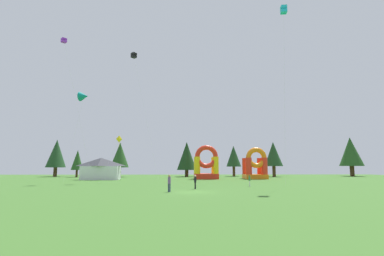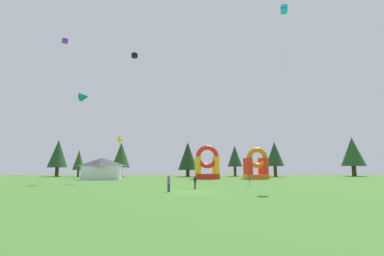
% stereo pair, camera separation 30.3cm
% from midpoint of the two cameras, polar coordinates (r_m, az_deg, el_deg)
% --- Properties ---
extents(ground_plane, '(120.00, 120.00, 0.00)m').
position_cam_midpoint_polar(ground_plane, '(30.21, 0.05, -13.18)').
color(ground_plane, '#3D6B28').
extents(kite_black_box, '(6.50, 5.48, 25.15)m').
position_cam_midpoint_polar(kite_black_box, '(57.81, -12.14, 14.48)').
color(kite_black_box, black).
rests_on(kite_black_box, ground_plane).
extents(kite_yellow_diamond, '(3.50, 0.72, 7.68)m').
position_cam_midpoint_polar(kite_yellow_diamond, '(48.20, -15.03, -2.36)').
color(kite_yellow_diamond, yellow).
rests_on(kite_yellow_diamond, ground_plane).
extents(kite_purple_box, '(5.64, 5.60, 27.33)m').
position_cam_midpoint_polar(kite_purple_box, '(61.16, -25.19, 16.06)').
color(kite_purple_box, purple).
rests_on(kite_purple_box, ground_plane).
extents(kite_cyan_box, '(0.99, 4.40, 25.73)m').
position_cam_midpoint_polar(kite_cyan_box, '(45.12, 18.32, 22.23)').
color(kite_cyan_box, '#19B7CC').
rests_on(kite_cyan_box, ground_plane).
extents(kite_teal_delta, '(1.74, 5.13, 15.38)m').
position_cam_midpoint_polar(kite_teal_delta, '(50.63, -21.70, 6.14)').
color(kite_teal_delta, '#0C7F7A').
rests_on(kite_teal_delta, ground_plane).
extents(person_midfield, '(0.35, 0.35, 1.58)m').
position_cam_midpoint_polar(person_midfield, '(39.00, 11.65, -10.44)').
color(person_midfield, silver).
rests_on(person_midfield, ground_plane).
extents(person_left_edge, '(0.38, 0.38, 1.69)m').
position_cam_midpoint_polar(person_left_edge, '(34.01, 0.42, -10.88)').
color(person_left_edge, black).
rests_on(person_left_edge, ground_plane).
extents(person_near_camera, '(0.43, 0.43, 1.83)m').
position_cam_midpoint_polar(person_near_camera, '(30.31, -5.03, -11.07)').
color(person_near_camera, navy).
rests_on(person_near_camera, ground_plane).
extents(inflatable_red_slide, '(5.15, 4.42, 7.18)m').
position_cam_midpoint_polar(inflatable_red_slide, '(59.75, 2.81, -7.97)').
color(inflatable_red_slide, red).
rests_on(inflatable_red_slide, ground_plane).
extents(inflatable_yellow_castle, '(4.69, 4.78, 6.74)m').
position_cam_midpoint_polar(inflatable_yellow_castle, '(61.68, 12.85, -7.89)').
color(inflatable_yellow_castle, orange).
rests_on(inflatable_yellow_castle, ground_plane).
extents(festival_tent, '(7.43, 3.22, 4.42)m').
position_cam_midpoint_polar(festival_tent, '(59.60, -18.55, -8.02)').
color(festival_tent, silver).
rests_on(festival_tent, ground_plane).
extents(tree_row_0, '(4.98, 4.98, 9.69)m').
position_cam_midpoint_polar(tree_row_0, '(81.11, -26.44, -4.79)').
color(tree_row_0, '#4C331E').
rests_on(tree_row_0, ground_plane).
extents(tree_row_1, '(2.86, 2.86, 6.78)m').
position_cam_midpoint_polar(tree_row_1, '(75.21, -22.82, -6.15)').
color(tree_row_1, '#4C331E').
rests_on(tree_row_1, ground_plane).
extents(tree_row_2, '(4.59, 4.59, 8.75)m').
position_cam_midpoint_polar(tree_row_2, '(72.67, -14.87, -5.45)').
color(tree_row_2, '#4C331E').
rests_on(tree_row_2, ground_plane).
extents(tree_row_3, '(5.05, 5.05, 9.02)m').
position_cam_midpoint_polar(tree_row_3, '(72.14, -1.23, -5.83)').
color(tree_row_3, '#4C331E').
rests_on(tree_row_3, ground_plane).
extents(tree_row_4, '(3.96, 3.96, 8.19)m').
position_cam_midpoint_polar(tree_row_4, '(75.35, 8.52, -5.84)').
color(tree_row_4, '#4C331E').
rests_on(tree_row_4, ground_plane).
extents(tree_row_5, '(4.66, 4.66, 9.06)m').
position_cam_midpoint_polar(tree_row_5, '(75.34, 16.43, -5.24)').
color(tree_row_5, '#4C331E').
rests_on(tree_row_5, ground_plane).
extents(tree_row_6, '(6.13, 6.13, 10.63)m').
position_cam_midpoint_polar(tree_row_6, '(87.37, 30.00, -4.30)').
color(tree_row_6, '#4C331E').
rests_on(tree_row_6, ground_plane).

